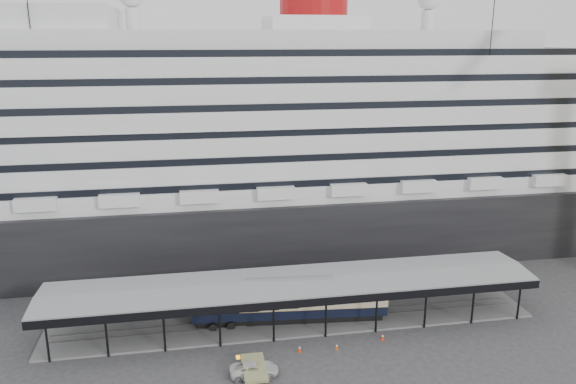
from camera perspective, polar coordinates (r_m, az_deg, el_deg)
name	(u,v)px	position (r m, az deg, el deg)	size (l,w,h in m)	color
ground	(301,343)	(62.80, 1.38, -15.10)	(200.00, 200.00, 0.00)	#313133
cruise_ship	(262,129)	(86.76, -2.70, 6.43)	(130.00, 30.00, 43.90)	black
platform_canopy	(293,302)	(65.98, 0.52, -11.16)	(56.00, 9.18, 5.30)	slate
port_truck	(254,369)	(57.45, -3.45, -17.53)	(2.19, 4.76, 1.32)	silver
pullman_carriage	(290,300)	(65.79, 0.20, -10.95)	(22.53, 4.85, 21.95)	black
traffic_cone_left	(300,348)	(61.15, 1.19, -15.61)	(0.42, 0.42, 0.74)	red
traffic_cone_mid	(337,346)	(61.78, 4.97, -15.35)	(0.41, 0.41, 0.68)	#D24C0B
traffic_cone_right	(383,337)	(64.06, 9.59, -14.29)	(0.50, 0.50, 0.74)	red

